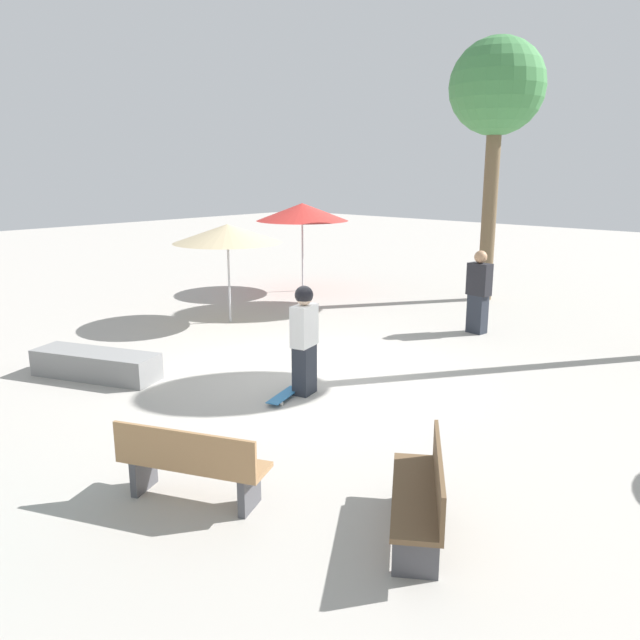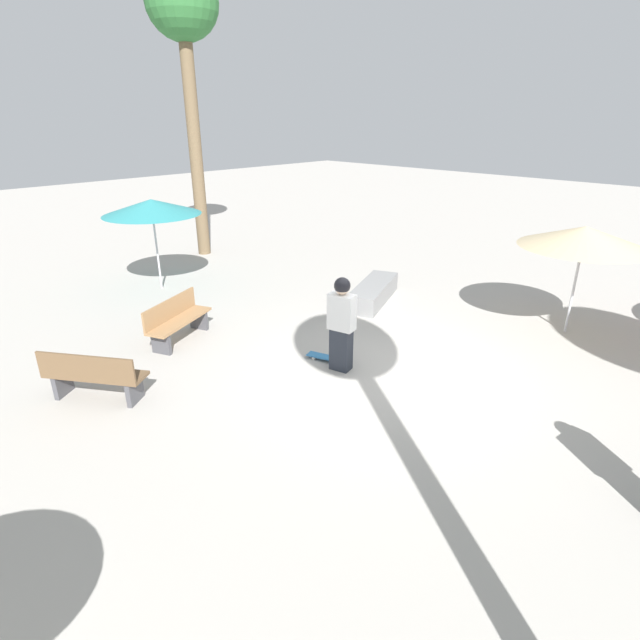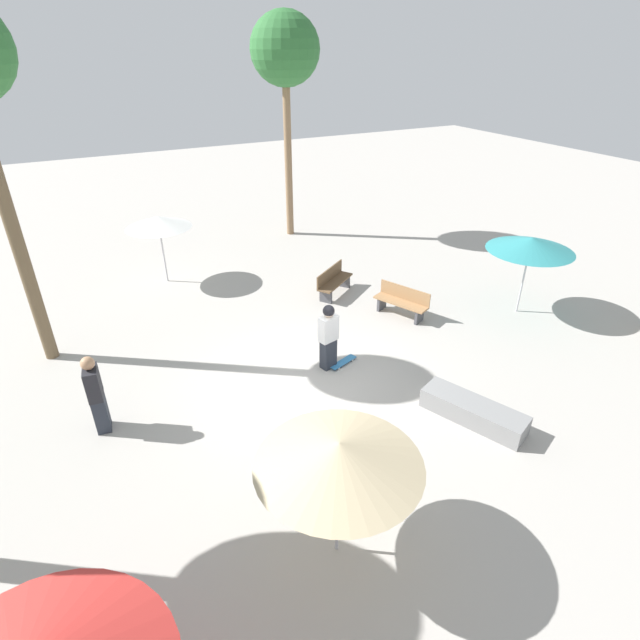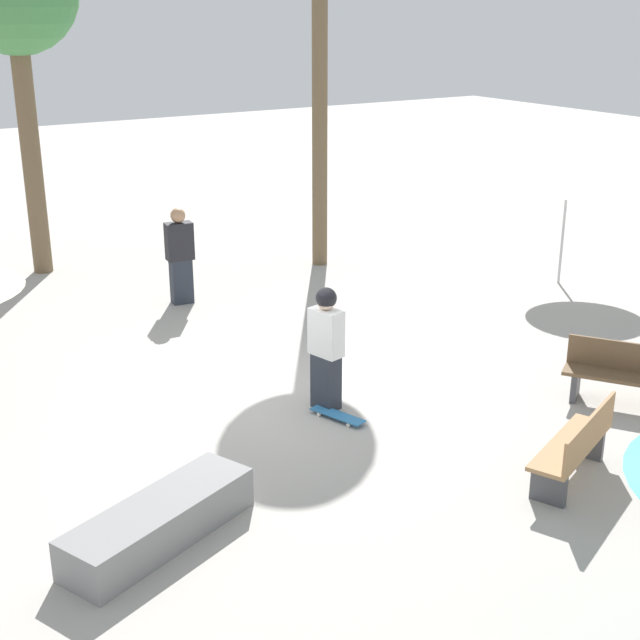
% 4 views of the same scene
% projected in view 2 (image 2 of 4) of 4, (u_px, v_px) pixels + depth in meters
% --- Properties ---
extents(ground_plane, '(60.00, 60.00, 0.00)m').
position_uv_depth(ground_plane, '(387.00, 372.00, 8.74)').
color(ground_plane, '#ADA8A0').
extents(skater_main, '(0.35, 0.50, 1.69)m').
position_uv_depth(skater_main, '(342.00, 321.00, 8.51)').
color(skater_main, '#282D38').
rests_on(skater_main, ground_plane).
extents(skateboard, '(0.44, 0.82, 0.07)m').
position_uv_depth(skateboard, '(328.00, 358.00, 9.13)').
color(skateboard, teal).
rests_on(skateboard, ground_plane).
extents(concrete_ledge, '(2.26, 1.42, 0.44)m').
position_uv_depth(concrete_ledge, '(373.00, 292.00, 11.96)').
color(concrete_ledge, gray).
rests_on(concrete_ledge, ground_plane).
extents(bench_near, '(1.64, 1.04, 0.85)m').
position_uv_depth(bench_near, '(177.00, 320.00, 9.82)').
color(bench_near, '#47474C').
rests_on(bench_near, ground_plane).
extents(bench_far, '(1.26, 1.57, 0.85)m').
position_uv_depth(bench_far, '(94.00, 376.00, 7.73)').
color(bench_far, '#47474C').
rests_on(bench_far, ground_plane).
extents(shade_umbrella_teal, '(2.37, 2.37, 2.27)m').
position_uv_depth(shade_umbrella_teal, '(152.00, 207.00, 12.14)').
color(shade_umbrella_teal, '#B7B7BC').
rests_on(shade_umbrella_teal, ground_plane).
extents(shade_umbrella_tan, '(2.41, 2.41, 2.20)m').
position_uv_depth(shade_umbrella_tan, '(584.00, 237.00, 9.59)').
color(shade_umbrella_tan, '#B7B7BC').
rests_on(shade_umbrella_tan, ground_plane).
extents(palm_tree_far_back, '(2.00, 2.00, 7.99)m').
position_uv_depth(palm_tree_far_back, '(183.00, 18.00, 13.63)').
color(palm_tree_far_back, brown).
rests_on(palm_tree_far_back, ground_plane).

